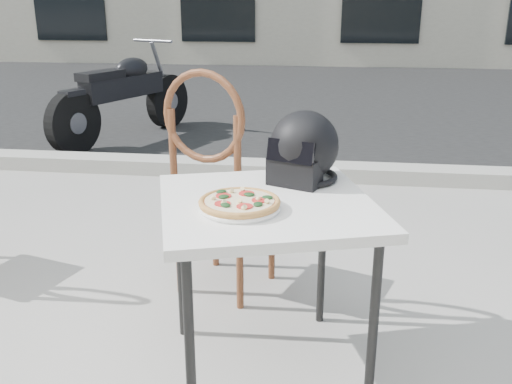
# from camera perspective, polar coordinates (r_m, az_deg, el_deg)

# --- Properties ---
(street_asphalt) EXTENTS (30.00, 8.00, 0.00)m
(street_asphalt) POSITION_cam_1_polar(r_m,az_deg,el_deg) (8.62, 2.43, 9.52)
(street_asphalt) COLOR black
(street_asphalt) RESTS_ON ground
(curb) EXTENTS (30.00, 0.25, 0.12)m
(curb) POSITION_cam_1_polar(r_m,az_deg,el_deg) (4.73, -1.94, 2.40)
(curb) COLOR #A7A59C
(curb) RESTS_ON ground
(cafe_table_main) EXTENTS (0.94, 0.94, 0.71)m
(cafe_table_main) POSITION_cam_1_polar(r_m,az_deg,el_deg) (2.06, 1.08, -2.51)
(cafe_table_main) COLOR white
(cafe_table_main) RESTS_ON ground
(plate) EXTENTS (0.32, 0.32, 0.02)m
(plate) POSITION_cam_1_polar(r_m,az_deg,el_deg) (1.95, -1.65, -1.56)
(plate) COLOR white
(plate) RESTS_ON cafe_table_main
(pizza) EXTENTS (0.31, 0.31, 0.03)m
(pizza) POSITION_cam_1_polar(r_m,az_deg,el_deg) (1.94, -1.65, -1.00)
(pizza) COLOR #BD8645
(pizza) RESTS_ON plate
(helmet) EXTENTS (0.35, 0.36, 0.28)m
(helmet) POSITION_cam_1_polar(r_m,az_deg,el_deg) (2.24, 4.74, 4.19)
(helmet) COLOR black
(helmet) RESTS_ON cafe_table_main
(cafe_chair_main) EXTENTS (0.55, 0.55, 1.11)m
(cafe_chair_main) POSITION_cam_1_polar(r_m,az_deg,el_deg) (2.67, -3.96, 1.87)
(cafe_chair_main) COLOR brown
(cafe_chair_main) RESTS_ON ground
(motorcycle) EXTENTS (0.88, 1.86, 0.98)m
(motorcycle) POSITION_cam_1_polar(r_m,az_deg,el_deg) (6.05, -13.03, 9.18)
(motorcycle) COLOR black
(motorcycle) RESTS_ON street_asphalt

